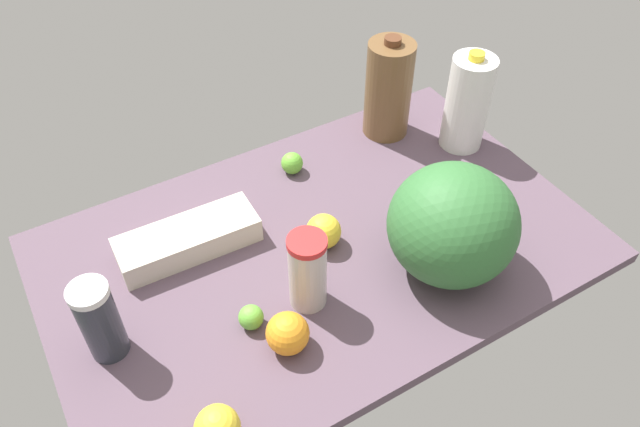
{
  "coord_description": "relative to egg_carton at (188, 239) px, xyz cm",
  "views": [
    {
      "loc": [
        -47.49,
        -80.94,
        107.01
      ],
      "look_at": [
        0.0,
        0.0,
        13.0
      ],
      "focal_mm": 35.0,
      "sensor_mm": 36.0,
      "label": 1
    }
  ],
  "objects": [
    {
      "name": "lemon_near_front",
      "position": [
        26.46,
        -13.73,
        0.89
      ],
      "size": [
        7.93,
        7.93,
        7.93
      ],
      "primitive_type": "sphere",
      "color": "yellow",
      "rests_on": "countertop"
    },
    {
      "name": "shaker_bottle",
      "position": [
        -23.04,
        -16.59,
        6.17
      ],
      "size": [
        7.49,
        7.49,
        18.42
      ],
      "color": "#2B2F38",
      "rests_on": "countertop"
    },
    {
      "name": "orange_by_jug",
      "position": [
        6.9,
        -33.42,
        1.16
      ],
      "size": [
        8.47,
        8.47,
        8.47
      ],
      "primitive_type": "sphere",
      "color": "orange",
      "rests_on": "countertop"
    },
    {
      "name": "egg_carton",
      "position": [
        0.0,
        0.0,
        0.0
      ],
      "size": [
        31.42,
        11.9,
        6.14
      ],
      "primitive_type": "cube",
      "rotation": [
        0.0,
        0.0,
        -0.03
      ],
      "color": "beige",
      "rests_on": "countertop"
    },
    {
      "name": "lime_far_back",
      "position": [
        2.95,
        -25.41,
        -0.53
      ],
      "size": [
        5.09,
        5.09,
        5.09
      ],
      "primitive_type": "sphere",
      "color": "#63B23A",
      "rests_on": "countertop"
    },
    {
      "name": "tumbler_cup",
      "position": [
        15.75,
        -25.65,
        6.06
      ],
      "size": [
        7.88,
        7.88,
        18.18
      ],
      "color": "beige",
      "rests_on": "countertop"
    },
    {
      "name": "countertop",
      "position": [
        25.58,
        -13.76,
        -4.57
      ],
      "size": [
        120.0,
        76.0,
        3.0
      ],
      "primitive_type": "cube",
      "color": "#584553",
      "rests_on": "ground"
    },
    {
      "name": "milk_jug",
      "position": [
        76.2,
        -0.88,
        9.62
      ],
      "size": [
        11.04,
        11.04,
        26.95
      ],
      "color": "white",
      "rests_on": "countertop"
    },
    {
      "name": "lime_loose",
      "position": [
        32.22,
        11.36,
        -0.32
      ],
      "size": [
        5.51,
        5.51,
        5.51
      ],
      "primitive_type": "sphere",
      "color": "#64B435",
      "rests_on": "countertop"
    },
    {
      "name": "chocolate_milk_jug",
      "position": [
        62.16,
        13.72,
        10.05
      ],
      "size": [
        12.07,
        12.07,
        27.82
      ],
      "color": "brown",
      "rests_on": "countertop"
    },
    {
      "name": "watermelon",
      "position": [
        45.88,
        -32.55,
        9.63
      ],
      "size": [
        26.9,
        26.9,
        25.41
      ],
      "primitive_type": "ellipsoid",
      "color": "#336D35",
      "rests_on": "countertop"
    }
  ]
}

